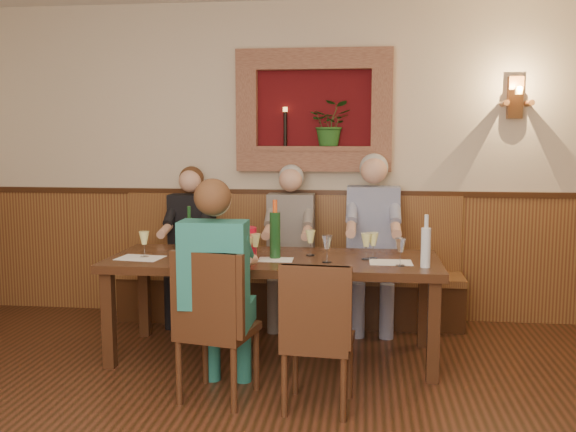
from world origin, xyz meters
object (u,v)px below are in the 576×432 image
person_bench_left (190,258)px  chair_near_left (217,355)px  person_bench_mid (290,259)px  water_bottle (426,246)px  wine_bottle_green_b (189,234)px  bench (289,284)px  person_bench_right (373,256)px  chair_near_right (318,366)px  spittoon_bucket (243,243)px  dining_table (274,267)px  person_chair_front (218,309)px  wine_bottle_green_a (275,234)px

person_bench_left → chair_near_left: bearing=-69.2°
chair_near_left → person_bench_mid: person_bench_mid is taller
chair_near_left → water_bottle: (1.31, 0.57, 0.62)m
wine_bottle_green_b → bench: bearing=50.2°
chair_near_left → person_bench_right: bearing=71.1°
chair_near_right → person_bench_right: size_ratio=0.61×
person_bench_left → water_bottle: (1.93, -1.07, 0.33)m
chair_near_right → person_bench_mid: size_ratio=0.66×
spittoon_bucket → dining_table: bearing=13.9°
chair_near_right → person_bench_mid: person_bench_mid is taller
dining_table → wine_bottle_green_b: size_ratio=6.82×
wine_bottle_green_b → water_bottle: (1.74, -0.37, 0.00)m
dining_table → water_bottle: 1.11m
person_chair_front → water_bottle: 1.45m
person_bench_left → person_bench_right: size_ratio=0.92×
dining_table → spittoon_bucket: (-0.22, -0.05, 0.19)m
bench → person_chair_front: size_ratio=2.17×
person_bench_left → wine_bottle_green_a: (0.88, -0.87, 0.37)m
wine_bottle_green_b → wine_bottle_green_a: bearing=-14.1°
person_bench_right → spittoon_bucket: bearing=-136.7°
person_bench_right → wine_bottle_green_b: size_ratio=4.21×
chair_near_right → chair_near_left: bearing=177.9°
bench → chair_near_right: bearing=-77.9°
bench → person_bench_right: size_ratio=2.02×
person_chair_front → wine_bottle_green_b: size_ratio=3.94×
dining_table → chair_near_right: chair_near_right is taller
chair_near_left → person_chair_front: person_chair_front is taller
person_chair_front → spittoon_bucket: person_chair_front is taller
person_chair_front → water_bottle: (1.31, 0.55, 0.32)m
person_bench_left → person_bench_mid: bearing=-0.0°
person_bench_right → wine_bottle_green_a: size_ratio=3.48×
person_bench_left → chair_near_right: bearing=-53.8°
person_bench_mid → person_chair_front: 1.64m
bench → wine_bottle_green_a: 1.14m
person_bench_left → spittoon_bucket: person_bench_left is taller
person_chair_front → wine_bottle_green_b: 1.06m
person_bench_mid → water_bottle: (1.05, -1.07, 0.32)m
dining_table → bench: bearing=90.0°
chair_near_left → person_bench_left: person_bench_left is taller
wine_bottle_green_b → chair_near_right: bearing=-43.7°
dining_table → wine_bottle_green_b: wine_bottle_green_b is taller
spittoon_bucket → person_bench_right: bearing=43.3°
dining_table → spittoon_bucket: 0.29m
person_bench_left → person_bench_mid: person_bench_mid is taller
person_bench_left → dining_table: bearing=-44.1°
person_chair_front → spittoon_bucket: bearing=88.3°
person_bench_left → spittoon_bucket: size_ratio=6.08×
dining_table → spittoon_bucket: size_ratio=10.69×
dining_table → person_bench_mid: size_ratio=1.73×
person_bench_mid → wine_bottle_green_a: person_bench_mid is taller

